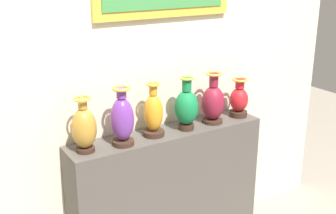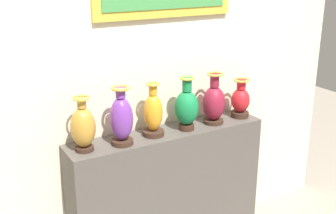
# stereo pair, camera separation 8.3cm
# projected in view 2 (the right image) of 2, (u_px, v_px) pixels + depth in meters

# --- Properties ---
(display_shelf) EXTENTS (1.53, 0.30, 1.00)m
(display_shelf) POSITION_uv_depth(u_px,v_px,m) (168.00, 192.00, 3.32)
(display_shelf) COLOR #4C4742
(display_shelf) RESTS_ON ground_plane
(back_wall) EXTENTS (3.39, 0.14, 3.02)m
(back_wall) POSITION_uv_depth(u_px,v_px,m) (154.00, 55.00, 3.16)
(back_wall) COLOR beige
(back_wall) RESTS_ON ground_plane
(vase_ochre) EXTENTS (0.16, 0.16, 0.37)m
(vase_ochre) POSITION_uv_depth(u_px,v_px,m) (83.00, 127.00, 2.79)
(vase_ochre) COLOR #382319
(vase_ochre) RESTS_ON display_shelf
(vase_violet) EXTENTS (0.16, 0.16, 0.41)m
(vase_violet) POSITION_uv_depth(u_px,v_px,m) (121.00, 119.00, 2.89)
(vase_violet) COLOR #382319
(vase_violet) RESTS_ON display_shelf
(vase_amber) EXTENTS (0.15, 0.15, 0.39)m
(vase_amber) POSITION_uv_depth(u_px,v_px,m) (153.00, 114.00, 3.04)
(vase_amber) COLOR #382319
(vase_amber) RESTS_ON display_shelf
(vase_emerald) EXTENTS (0.18, 0.18, 0.40)m
(vase_emerald) POSITION_uv_depth(u_px,v_px,m) (187.00, 107.00, 3.15)
(vase_emerald) COLOR #382319
(vase_emerald) RESTS_ON display_shelf
(vase_burgundy) EXTENTS (0.18, 0.18, 0.39)m
(vase_burgundy) POSITION_uv_depth(u_px,v_px,m) (214.00, 103.00, 3.28)
(vase_burgundy) COLOR #382319
(vase_burgundy) RESTS_ON display_shelf
(vase_crimson) EXTENTS (0.15, 0.15, 0.31)m
(vase_crimson) POSITION_uv_depth(u_px,v_px,m) (240.00, 100.00, 3.42)
(vase_crimson) COLOR #382319
(vase_crimson) RESTS_ON display_shelf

